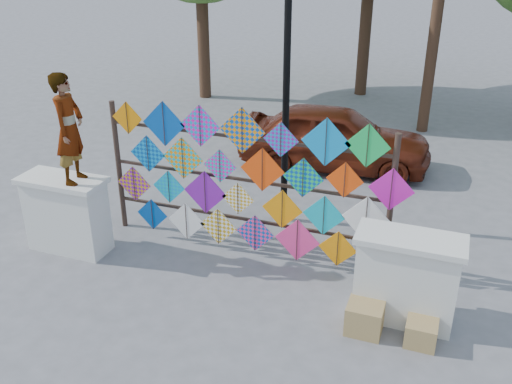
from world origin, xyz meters
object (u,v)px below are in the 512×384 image
vendor_woman (69,129)px  lamppost (287,74)px  kite_rack (248,183)px  sedan (335,137)px

vendor_woman → lamppost: bearing=-60.8°
kite_rack → sedan: (0.49, 4.03, -0.53)m
kite_rack → lamppost: lamppost is taller
kite_rack → sedan: size_ratio=1.21×
sedan → lamppost: bearing=168.7°
sedan → kite_rack: bearing=167.7°
kite_rack → sedan: kite_rack is taller
vendor_woman → kite_rack: bearing=-79.4°
vendor_woman → lamppost: size_ratio=0.38×
kite_rack → sedan: bearing=83.1°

